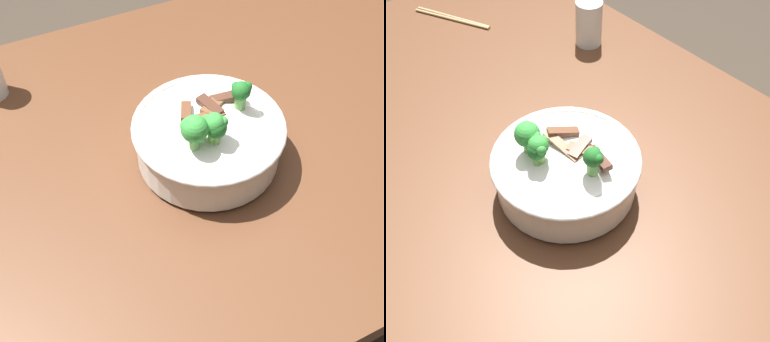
% 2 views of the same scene
% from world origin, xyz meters
% --- Properties ---
extents(ground, '(10.00, 10.00, 0.00)m').
position_xyz_m(ground, '(0.00, 0.00, 0.00)').
color(ground, '#3D3328').
extents(dining_table, '(1.57, 0.88, 0.77)m').
position_xyz_m(dining_table, '(0.00, 0.00, 0.66)').
color(dining_table, '#56331E').
rests_on(dining_table, ground).
extents(rice_bowl, '(0.26, 0.26, 0.15)m').
position_xyz_m(rice_bowl, '(0.03, -0.06, 0.83)').
color(rice_bowl, white).
rests_on(rice_bowl, dining_table).
extents(drinking_glass, '(0.06, 0.06, 0.11)m').
position_xyz_m(drinking_glass, '(-0.28, 0.28, 0.82)').
color(drinking_glass, white).
rests_on(drinking_glass, dining_table).
extents(chopsticks_pair, '(0.21, 0.10, 0.01)m').
position_xyz_m(chopsticks_pair, '(-0.59, 0.09, 0.77)').
color(chopsticks_pair, tan).
rests_on(chopsticks_pair, dining_table).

